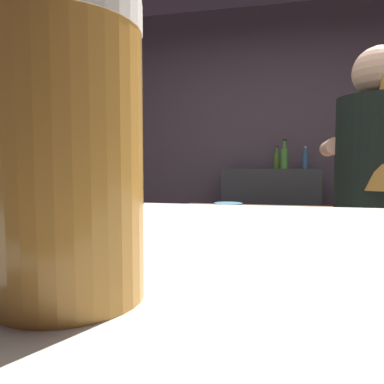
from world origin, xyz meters
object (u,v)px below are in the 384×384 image
object	(u,v)px
bottle_hot_sauce	(284,157)
bottle_olive_oil	(277,160)
pint_glass_far	(69,159)
mini_fridge	(76,225)
bottle_soy	(305,160)
mixing_bowl	(228,207)
pint_glass_near	(68,153)
bartender	(374,208)

from	to	relation	value
bottle_hot_sauce	bottle_olive_oil	distance (m)	0.18
pint_glass_far	mini_fridge	bearing A→B (deg)	120.49
pint_glass_far	bottle_olive_oil	size ratio (longest dim) A/B	0.75
mini_fridge	bottle_soy	world-z (taller)	bottle_soy
mixing_bowl	pint_glass_near	bearing A→B (deg)	-86.00
mini_fridge	bottle_olive_oil	xyz separation A→B (m)	(1.94, 0.25, 0.64)
bartender	bottle_soy	xyz separation A→B (m)	(-0.15, 1.68, 0.24)
mini_fridge	mixing_bowl	bearing A→B (deg)	-33.33
bottle_hot_sauce	bottle_olive_oil	xyz separation A→B (m)	(-0.06, 0.16, -0.02)
bartender	pint_glass_near	bearing A→B (deg)	162.57
bottle_soy	pint_glass_near	bearing A→B (deg)	-97.36
bartender	bottle_olive_oil	xyz separation A→B (m)	(-0.40, 1.69, 0.25)
pint_glass_far	bottle_soy	bearing A→B (deg)	80.66
bartender	bottle_olive_oil	distance (m)	1.76
bottle_hot_sauce	bottle_olive_oil	world-z (taller)	bottle_hot_sauce
pint_glass_near	bottle_hot_sauce	world-z (taller)	bottle_hot_sauce
pint_glass_near	bottle_olive_oil	distance (m)	3.26
bottle_soy	mixing_bowl	bearing A→B (deg)	-112.93
bartender	bottle_soy	world-z (taller)	bartender
mini_fridge	bottle_hot_sauce	world-z (taller)	bottle_hot_sauce
mini_fridge	pint_glass_far	xyz separation A→B (m)	(1.68, -2.86, 0.59)
mini_fridge	mixing_bowl	distance (m)	1.99
pint_glass_near	mini_fridge	bearing A→B (deg)	120.52
bartender	pint_glass_far	xyz separation A→B (m)	(-0.65, -1.41, 0.19)
pint_glass_near	pint_glass_far	bearing A→B (deg)	121.15
pint_glass_far	pint_glass_near	bearing A→B (deg)	-58.85
bartender	mixing_bowl	world-z (taller)	bartender
mini_fridge	bottle_hot_sauce	distance (m)	2.11
mixing_bowl	pint_glass_far	size ratio (longest dim) A/B	1.11
bartender	bottle_hot_sauce	xyz separation A→B (m)	(-0.34, 1.53, 0.27)
pint_glass_near	bottle_olive_oil	world-z (taller)	bottle_olive_oil
pint_glass_far	bottle_olive_oil	distance (m)	3.12
mini_fridge	bartender	xyz separation A→B (m)	(2.34, -1.45, 0.40)
mini_fridge	bottle_hot_sauce	size ratio (longest dim) A/B	4.55
mixing_bowl	bottle_hot_sauce	xyz separation A→B (m)	(0.36, 1.16, 0.32)
bartender	mixing_bowl	bearing A→B (deg)	64.58
bottle_olive_oil	pint_glass_far	bearing A→B (deg)	-94.69
pint_glass_near	bottle_olive_oil	size ratio (longest dim) A/B	0.74
mixing_bowl	bottle_soy	world-z (taller)	bottle_soy
pint_glass_near	bottle_hot_sauce	xyz separation A→B (m)	(0.23, 3.09, 0.07)
mixing_bowl	bottle_olive_oil	distance (m)	1.39
bartender	mini_fridge	bearing A→B (deg)	60.65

